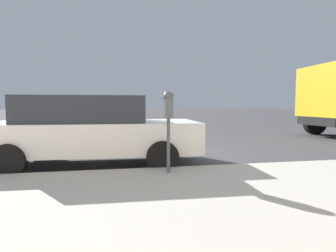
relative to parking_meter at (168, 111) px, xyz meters
name	(u,v)px	position (x,y,z in m)	size (l,w,h in m)	color
ground_plane	(149,154)	(2.64, 0.07, -1.23)	(220.00, 220.00, 0.00)	#424244
sidewalk	(199,232)	(-2.08, 0.07, -1.16)	(5.02, 56.00, 0.14)	#BCB7AD
parking_meter	(168,111)	(0.00, 0.00, 0.00)	(0.21, 0.19, 1.44)	#4C5156
car_white	(92,129)	(1.53, 1.45, -0.43)	(2.25, 4.61, 1.53)	silver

